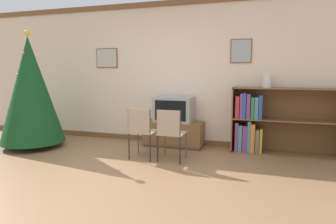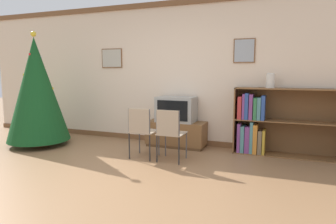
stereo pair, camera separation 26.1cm
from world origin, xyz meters
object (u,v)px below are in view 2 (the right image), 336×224
Objects in this scene: christmas_tree at (37,90)px; television at (176,109)px; tv_console at (176,134)px; vase at (270,80)px; folding_chair_right at (170,132)px; folding_chair_left at (142,130)px; bookshelf at (269,124)px.

television is at bearing 19.07° from christmas_tree.
vase is (1.62, 0.08, 1.01)m from tv_console.
christmas_tree is 2.58× the size of folding_chair_right.
folding_chair_left is at bearing -104.18° from tv_console.
vase is at bearing 29.00° from folding_chair_left.
folding_chair_left is at bearing 180.00° from folding_chair_right.
television is 1.00m from folding_chair_left.
television is (2.46, 0.85, -0.35)m from christmas_tree.
vase is at bearing 108.06° from bookshelf.
christmas_tree reaches higher than television.
christmas_tree is at bearing 177.96° from folding_chair_right.
vase reaches higher than television.
folding_chair_right is 3.37× the size of vase.
christmas_tree is 1.94× the size of tv_console.
bookshelf is 7.35× the size of vase.
christmas_tree is 3.02× the size of television.
folding_chair_right is (0.24, -0.95, 0.24)m from tv_console.
folding_chair_right is at bearing -75.78° from television.
folding_chair_left reaches higher than tv_console.
tv_console is 1.56× the size of television.
bookshelf reaches higher than tv_console.
folding_chair_left is at bearing -104.22° from television.
folding_chair_right is (0.48, 0.00, 0.00)m from folding_chair_left.
bookshelf is at bearing -71.94° from vase.
vase is (4.08, 0.93, 0.19)m from christmas_tree.
bookshelf is (1.63, 0.06, 0.29)m from tv_console.
folding_chair_left is (-0.24, -0.95, -0.23)m from television.
folding_chair_left is (2.22, -0.10, -0.58)m from christmas_tree.
bookshelf is at bearing 28.31° from folding_chair_left.
folding_chair_left and folding_chair_right have the same top height.
tv_console is at bearing -178.04° from bookshelf.
folding_chair_right is 0.46× the size of bookshelf.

